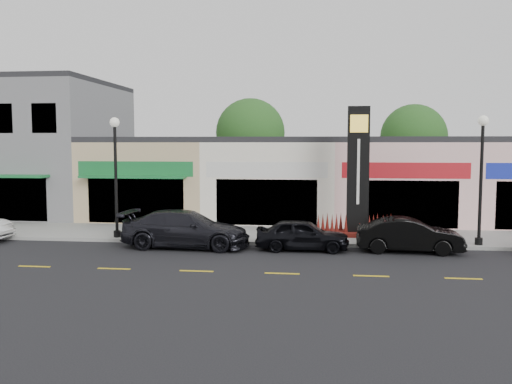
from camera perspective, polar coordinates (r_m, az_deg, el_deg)
ground at (r=21.71m, az=3.33°, el=-6.70°), size 120.00×120.00×0.00m
sidewalk at (r=25.96m, az=3.91°, el=-4.57°), size 52.00×4.30×0.15m
curb at (r=23.75m, az=3.63°, el=-5.49°), size 52.00×0.20×0.15m
building_grey_2story at (r=37.94m, az=-23.81°, el=4.25°), size 12.00×10.95×8.30m
shop_beige at (r=34.16m, az=-9.85°, el=1.63°), size 7.00×10.85×4.80m
shop_cream at (r=32.86m, az=1.94°, el=1.56°), size 7.00×10.01×4.80m
shop_pink_w at (r=33.02m, az=14.14°, el=1.43°), size 7.00×10.01×4.80m
tree_rear_west at (r=41.06m, az=-0.60°, el=6.22°), size 5.20×5.20×7.83m
tree_rear_mid at (r=41.27m, az=16.25°, el=5.55°), size 4.80×4.80×7.29m
lamp_west_near at (r=25.47m, az=-14.57°, el=2.78°), size 0.44×0.44×5.47m
lamp_east_near at (r=24.67m, az=22.64°, el=2.48°), size 0.44×0.44×5.47m
pylon_sign at (r=25.56m, az=10.65°, el=0.17°), size 4.20×1.30×6.00m
car_dark_sedan at (r=23.42m, az=-7.40°, el=-3.88°), size 2.42×5.56×1.59m
car_black_sedan at (r=22.71m, az=4.90°, el=-4.49°), size 1.57×3.88×1.32m
car_black_conv at (r=23.10m, az=15.83°, el=-4.40°), size 1.67×4.32×1.40m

